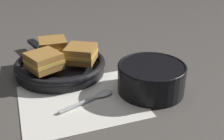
# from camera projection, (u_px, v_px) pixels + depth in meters

# --- Properties ---
(ground_plane) EXTENTS (4.00, 4.00, 0.00)m
(ground_plane) POSITION_uv_depth(u_px,v_px,m) (107.00, 91.00, 0.76)
(ground_plane) COLOR #56514C
(napkin) EXTENTS (0.34, 0.31, 0.00)m
(napkin) POSITION_uv_depth(u_px,v_px,m) (81.00, 101.00, 0.71)
(napkin) COLOR white
(napkin) RESTS_ON ground_plane
(soup_bowl) EXTENTS (0.18, 0.18, 0.08)m
(soup_bowl) POSITION_uv_depth(u_px,v_px,m) (151.00, 77.00, 0.74)
(soup_bowl) COLOR black
(soup_bowl) RESTS_ON ground_plane
(spoon) EXTENTS (0.16, 0.04, 0.01)m
(spoon) POSITION_uv_depth(u_px,v_px,m) (97.00, 96.00, 0.72)
(spoon) COLOR silver
(spoon) RESTS_ON napkin
(skillet) EXTENTS (0.27, 0.38, 0.04)m
(skillet) POSITION_uv_depth(u_px,v_px,m) (60.00, 66.00, 0.85)
(skillet) COLOR black
(skillet) RESTS_ON ground_plane
(sandwich_near_left) EXTENTS (0.10, 0.10, 0.05)m
(sandwich_near_left) POSITION_uv_depth(u_px,v_px,m) (44.00, 61.00, 0.78)
(sandwich_near_left) COLOR #B27A38
(sandwich_near_left) RESTS_ON skillet
(sandwich_near_right) EXTENTS (0.12, 0.12, 0.05)m
(sandwich_near_right) POSITION_uv_depth(u_px,v_px,m) (81.00, 54.00, 0.82)
(sandwich_near_right) COLOR #B27A38
(sandwich_near_right) RESTS_ON skillet
(sandwich_far_left) EXTENTS (0.10, 0.10, 0.05)m
(sandwich_far_left) POSITION_uv_depth(u_px,v_px,m) (53.00, 46.00, 0.88)
(sandwich_far_left) COLOR #B27A38
(sandwich_far_left) RESTS_ON skillet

